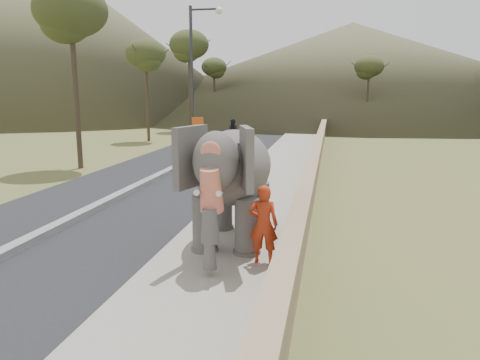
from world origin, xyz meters
TOP-DOWN VIEW (x-y plane):
  - ground at (0.00, 0.00)m, footprint 160.00×160.00m
  - road at (-5.00, 10.00)m, footprint 7.00×120.00m
  - median at (-5.00, 10.00)m, footprint 0.35×120.00m
  - walkway at (0.00, 10.00)m, footprint 3.00×120.00m
  - parapet at (1.65, 10.00)m, footprint 0.30×120.00m
  - lamppost at (-4.69, 16.03)m, footprint 1.76×0.36m
  - signboard at (-4.50, 15.26)m, footprint 0.60×0.08m
  - hill_left at (-38.00, 55.00)m, footprint 60.00×60.00m
  - hill_far at (5.00, 70.00)m, footprint 80.00×80.00m
  - elephant_and_man at (0.02, 2.77)m, footprint 2.26×3.97m
  - motorcyclist at (-3.39, 22.34)m, footprint 2.06×1.83m
  - trees at (2.96, 29.78)m, footprint 48.44×35.28m

SIDE VIEW (x-z plane):
  - ground at x=0.00m, z-range 0.00..0.00m
  - road at x=-5.00m, z-range 0.00..0.03m
  - walkway at x=0.00m, z-range 0.00..0.15m
  - median at x=-5.00m, z-range 0.00..0.22m
  - parapet at x=1.65m, z-range 0.00..1.10m
  - motorcyclist at x=-3.39m, z-range -0.21..1.67m
  - elephant_and_man at x=0.02m, z-range 0.14..3.01m
  - signboard at x=-4.50m, z-range 0.44..2.84m
  - trees at x=2.96m, z-range -0.67..8.61m
  - lamppost at x=-4.69m, z-range 0.87..8.87m
  - hill_far at x=5.00m, z-range 0.00..14.00m
  - hill_left at x=-38.00m, z-range 0.00..22.00m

